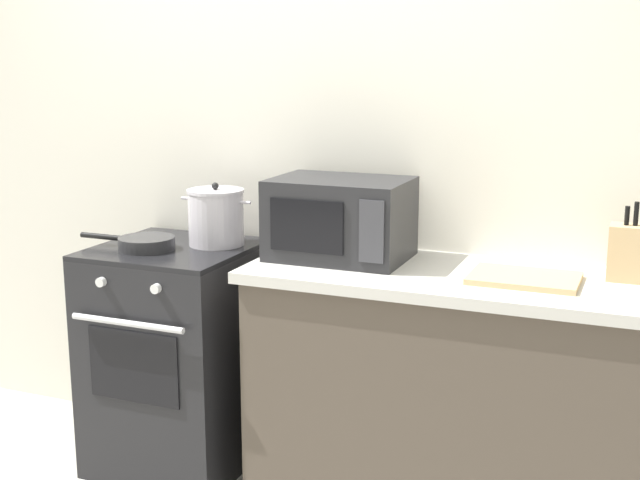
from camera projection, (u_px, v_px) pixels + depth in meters
back_wall at (358, 161)px, 3.36m from camera, size 4.40×0.10×2.50m
lower_cabinet_right at (481, 406)px, 2.99m from camera, size 1.64×0.56×0.88m
countertop_right at (487, 281)px, 2.90m from camera, size 1.70×0.60×0.04m
stove at (177, 356)px, 3.43m from camera, size 0.60×0.64×0.92m
stock_pot at (216, 217)px, 3.35m from camera, size 0.31×0.23×0.25m
frying_pan at (145, 243)px, 3.29m from camera, size 0.42×0.22×0.05m
microwave at (340, 219)px, 3.12m from camera, size 0.50×0.37×0.30m
cutting_board at (524, 278)px, 2.82m from camera, size 0.36×0.26×0.02m
knife_block at (629, 252)px, 2.81m from camera, size 0.13×0.10×0.27m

